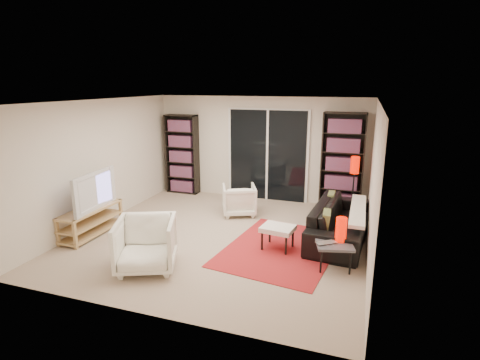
% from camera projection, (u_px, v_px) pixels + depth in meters
% --- Properties ---
extents(floor, '(5.00, 5.00, 0.00)m').
position_uv_depth(floor, '(222.00, 236.00, 6.78)').
color(floor, tan).
rests_on(floor, ground).
extents(wall_back, '(5.00, 0.02, 2.40)m').
position_uv_depth(wall_back, '(260.00, 149.00, 8.77)').
color(wall_back, silver).
rests_on(wall_back, ground).
extents(wall_front, '(5.00, 0.02, 2.40)m').
position_uv_depth(wall_front, '(139.00, 221.00, 4.19)').
color(wall_front, silver).
rests_on(wall_front, ground).
extents(wall_left, '(0.02, 5.00, 2.40)m').
position_uv_depth(wall_left, '(101.00, 162.00, 7.25)').
color(wall_left, silver).
rests_on(wall_left, ground).
extents(wall_right, '(0.02, 5.00, 2.40)m').
position_uv_depth(wall_right, '(373.00, 184.00, 5.71)').
color(wall_right, silver).
rests_on(wall_right, ground).
extents(ceiling, '(5.00, 5.00, 0.02)m').
position_uv_depth(ceiling, '(220.00, 101.00, 6.18)').
color(ceiling, white).
rests_on(ceiling, wall_back).
extents(sliding_door, '(1.92, 0.08, 2.16)m').
position_uv_depth(sliding_door, '(268.00, 156.00, 8.72)').
color(sliding_door, white).
rests_on(sliding_door, ground).
extents(bookshelf_left, '(0.80, 0.30, 1.95)m').
position_uv_depth(bookshelf_left, '(182.00, 154.00, 9.28)').
color(bookshelf_left, black).
rests_on(bookshelf_left, ground).
extents(bookshelf_right, '(0.90, 0.30, 2.10)m').
position_uv_depth(bookshelf_right, '(342.00, 161.00, 8.07)').
color(bookshelf_right, black).
rests_on(bookshelf_right, ground).
extents(tv_stand, '(0.42, 1.32, 0.50)m').
position_uv_depth(tv_stand, '(91.00, 220.00, 6.81)').
color(tv_stand, tan).
rests_on(tv_stand, floor).
extents(tv, '(0.25, 1.18, 0.67)m').
position_uv_depth(tv, '(89.00, 190.00, 6.66)').
color(tv, black).
rests_on(tv, tv_stand).
extents(rug, '(1.99, 2.51, 0.01)m').
position_uv_depth(rug, '(281.00, 248.00, 6.27)').
color(rug, '#B32023').
rests_on(rug, floor).
extents(sofa, '(1.06, 2.28, 0.65)m').
position_uv_depth(sofa, '(341.00, 221.00, 6.62)').
color(sofa, black).
rests_on(sofa, floor).
extents(armchair_back, '(0.89, 0.90, 0.63)m').
position_uv_depth(armchair_back, '(239.00, 200.00, 7.85)').
color(armchair_back, white).
rests_on(armchair_back, floor).
extents(armchair_front, '(1.10, 1.11, 0.78)m').
position_uv_depth(armchair_front, '(146.00, 244.00, 5.51)').
color(armchair_front, white).
rests_on(armchair_front, floor).
extents(ottoman, '(0.57, 0.49, 0.40)m').
position_uv_depth(ottoman, '(278.00, 230.00, 6.19)').
color(ottoman, white).
rests_on(ottoman, floor).
extents(side_table, '(0.64, 0.64, 0.40)m').
position_uv_depth(side_table, '(334.00, 245.00, 5.56)').
color(side_table, '#48484E').
rests_on(side_table, floor).
extents(laptop, '(0.37, 0.35, 0.02)m').
position_uv_depth(laptop, '(328.00, 244.00, 5.46)').
color(laptop, silver).
rests_on(laptop, side_table).
extents(table_lamp, '(0.16, 0.16, 0.37)m').
position_uv_depth(table_lamp, '(341.00, 229.00, 5.55)').
color(table_lamp, '#C30D00').
rests_on(table_lamp, side_table).
extents(floor_lamp, '(0.19, 0.19, 1.27)m').
position_uv_depth(floor_lamp, '(354.00, 172.00, 7.52)').
color(floor_lamp, black).
rests_on(floor_lamp, floor).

